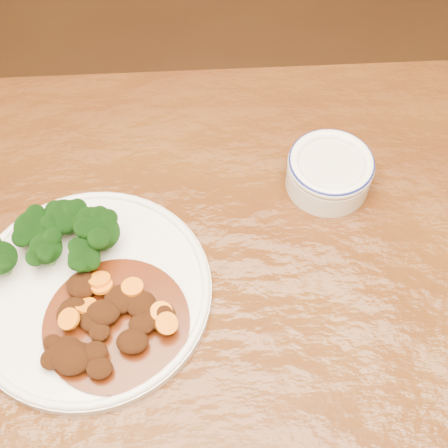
{
  "coord_description": "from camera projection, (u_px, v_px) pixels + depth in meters",
  "views": [
    {
      "loc": [
        0.01,
        -0.32,
        1.46
      ],
      "look_at": [
        -0.01,
        0.14,
        0.77
      ],
      "focal_mm": 50.0,
      "sensor_mm": 36.0,
      "label": 1
    }
  ],
  "objects": [
    {
      "name": "broccoli_florets",
      "position": [
        63.0,
        236.0,
        0.78
      ],
      "size": [
        0.17,
        0.11,
        0.05
      ],
      "color": "#67A053",
      "rests_on": "dinner_plate"
    },
    {
      "name": "dip_bowl",
      "position": [
        330.0,
        171.0,
        0.86
      ],
      "size": [
        0.12,
        0.12,
        0.05
      ],
      "rotation": [
        0.0,
        0.0,
        0.37
      ],
      "color": "silver",
      "rests_on": "dining_table"
    },
    {
      "name": "mince_stew",
      "position": [
        104.0,
        325.0,
        0.74
      ],
      "size": [
        0.18,
        0.18,
        0.04
      ],
      "color": "#4F2008",
      "rests_on": "dinner_plate"
    },
    {
      "name": "dining_table",
      "position": [
        225.0,
        350.0,
        0.83
      ],
      "size": [
        1.59,
        1.05,
        0.75
      ],
      "rotation": [
        0.0,
        0.0,
        0.1
      ],
      "color": "#4E2B0D",
      "rests_on": "ground"
    },
    {
      "name": "dinner_plate",
      "position": [
        90.0,
        292.0,
        0.78
      ],
      "size": [
        0.31,
        0.31,
        0.02
      ],
      "rotation": [
        0.0,
        0.0,
        0.15
      ],
      "color": "silver",
      "rests_on": "dining_table"
    }
  ]
}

